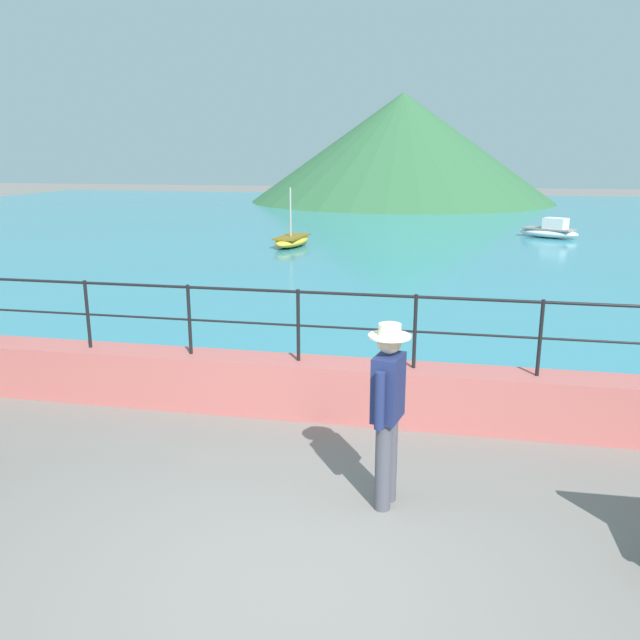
% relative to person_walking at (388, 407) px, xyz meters
% --- Properties ---
extents(ground_plane, '(120.00, 120.00, 0.00)m').
position_rel_person_walking_xyz_m(ground_plane, '(-0.58, -1.24, -0.98)').
color(ground_plane, slate).
extents(promenade_wall, '(20.00, 0.56, 0.70)m').
position_rel_person_walking_xyz_m(promenade_wall, '(-0.58, 1.96, -0.63)').
color(promenade_wall, '#BC605B').
rests_on(promenade_wall, ground).
extents(railing, '(18.44, 0.04, 0.90)m').
position_rel_person_walking_xyz_m(railing, '(-0.58, 1.96, 0.33)').
color(railing, black).
rests_on(railing, promenade_wall).
extents(lake_water, '(64.00, 44.32, 0.06)m').
position_rel_person_walking_xyz_m(lake_water, '(-0.58, 24.60, -0.95)').
color(lake_water, teal).
rests_on(lake_water, ground).
extents(hill_main, '(20.19, 20.19, 7.04)m').
position_rel_person_walking_xyz_m(hill_main, '(-2.92, 38.85, 2.54)').
color(hill_main, '#33663D').
rests_on(hill_main, ground).
extents(person_walking, '(0.38, 0.56, 1.75)m').
position_rel_person_walking_xyz_m(person_walking, '(0.00, 0.00, 0.00)').
color(person_walking, '#4C4C56').
rests_on(person_walking, ground).
extents(boat_0, '(2.44, 1.95, 0.76)m').
position_rel_person_walking_xyz_m(boat_0, '(4.21, 20.42, -0.65)').
color(boat_0, white).
rests_on(boat_0, lake_water).
extents(boat_1, '(1.14, 2.38, 2.01)m').
position_rel_person_walking_xyz_m(boat_1, '(-4.88, 16.17, -0.72)').
color(boat_1, gold).
rests_on(boat_1, lake_water).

